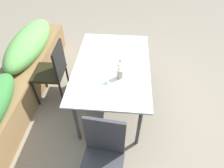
% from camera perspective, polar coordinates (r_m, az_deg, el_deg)
% --- Properties ---
extents(ground_plane, '(12.00, 12.00, 0.00)m').
position_cam_1_polar(ground_plane, '(3.00, 1.76, -6.05)').
color(ground_plane, '#756B5B').
extents(dining_table, '(1.46, 0.94, 0.76)m').
position_cam_1_polar(dining_table, '(2.52, -0.00, 4.62)').
color(dining_table, '#B2C6C1').
rests_on(dining_table, ground).
extents(chair_far_side, '(0.43, 0.43, 0.93)m').
position_cam_1_polar(chair_far_side, '(2.87, -16.79, 4.00)').
color(chair_far_side, black).
rests_on(chair_far_side, ground).
extents(chair_end_left, '(0.44, 0.44, 0.96)m').
position_cam_1_polar(chair_end_left, '(1.98, -2.65, -20.14)').
color(chair_end_left, '#2F2F35').
rests_on(chair_end_left, ground).
extents(flower_vase, '(0.08, 0.07, 0.25)m').
position_cam_1_polar(flower_vase, '(2.26, 2.31, 3.50)').
color(flower_vase, tan).
rests_on(flower_vase, dining_table).
extents(planter_box, '(3.24, 0.54, 0.79)m').
position_cam_1_polar(planter_box, '(3.10, -26.59, -0.08)').
color(planter_box, brown).
rests_on(planter_box, ground).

